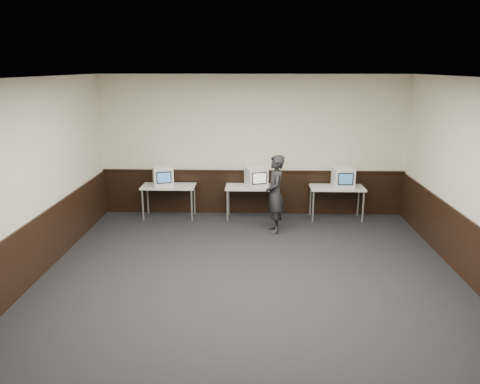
% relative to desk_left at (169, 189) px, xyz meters
% --- Properties ---
extents(floor, '(8.00, 8.00, 0.00)m').
position_rel_desk_left_xyz_m(floor, '(1.90, -3.60, -0.68)').
color(floor, black).
rests_on(floor, ground).
extents(ceiling, '(8.00, 8.00, 0.00)m').
position_rel_desk_left_xyz_m(ceiling, '(1.90, -3.60, 2.52)').
color(ceiling, white).
rests_on(ceiling, back_wall).
extents(back_wall, '(7.00, 0.00, 7.00)m').
position_rel_desk_left_xyz_m(back_wall, '(1.90, 0.40, 0.92)').
color(back_wall, silver).
rests_on(back_wall, ground).
extents(front_wall, '(7.00, 0.00, 7.00)m').
position_rel_desk_left_xyz_m(front_wall, '(1.90, -7.60, 0.92)').
color(front_wall, silver).
rests_on(front_wall, ground).
extents(left_wall, '(0.00, 8.00, 8.00)m').
position_rel_desk_left_xyz_m(left_wall, '(-1.60, -3.60, 0.92)').
color(left_wall, silver).
rests_on(left_wall, ground).
extents(wainscot_back, '(6.98, 0.04, 1.00)m').
position_rel_desk_left_xyz_m(wainscot_back, '(1.90, 0.38, -0.18)').
color(wainscot_back, black).
rests_on(wainscot_back, back_wall).
extents(wainscot_left, '(0.04, 7.98, 1.00)m').
position_rel_desk_left_xyz_m(wainscot_left, '(-1.58, -3.60, -0.18)').
color(wainscot_left, black).
rests_on(wainscot_left, left_wall).
extents(wainscot_rail, '(6.98, 0.06, 0.04)m').
position_rel_desk_left_xyz_m(wainscot_rail, '(1.90, 0.36, 0.34)').
color(wainscot_rail, black).
rests_on(wainscot_rail, wainscot_back).
extents(desk_left, '(1.20, 0.60, 0.75)m').
position_rel_desk_left_xyz_m(desk_left, '(0.00, 0.00, 0.00)').
color(desk_left, silver).
rests_on(desk_left, ground).
extents(desk_center, '(1.20, 0.60, 0.75)m').
position_rel_desk_left_xyz_m(desk_center, '(1.90, 0.00, 0.00)').
color(desk_center, silver).
rests_on(desk_center, ground).
extents(desk_right, '(1.20, 0.60, 0.75)m').
position_rel_desk_left_xyz_m(desk_right, '(3.80, 0.00, 0.00)').
color(desk_right, silver).
rests_on(desk_right, ground).
extents(emac_left, '(0.55, 0.56, 0.44)m').
position_rel_desk_left_xyz_m(emac_left, '(-0.11, -0.02, 0.29)').
color(emac_left, white).
rests_on(emac_left, desk_left).
extents(emac_center, '(0.56, 0.57, 0.44)m').
position_rel_desk_left_xyz_m(emac_center, '(1.99, -0.02, 0.29)').
color(emac_center, white).
rests_on(emac_center, desk_center).
extents(emac_right, '(0.47, 0.50, 0.45)m').
position_rel_desk_left_xyz_m(emac_right, '(3.91, -0.03, 0.30)').
color(emac_right, white).
rests_on(emac_right, desk_right).
extents(person, '(0.42, 0.62, 1.63)m').
position_rel_desk_left_xyz_m(person, '(2.38, -0.90, 0.14)').
color(person, black).
rests_on(person, ground).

